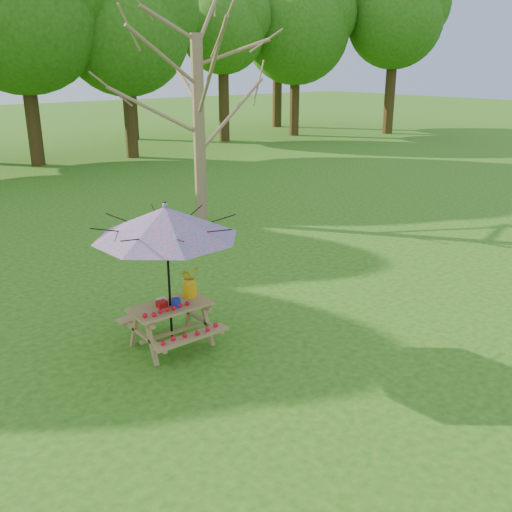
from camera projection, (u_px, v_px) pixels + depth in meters
ground at (442, 501)px, 5.63m from camera, size 120.00×120.00×0.00m
picnic_table at (171, 326)px, 8.59m from camera, size 1.20×1.32×0.67m
patio_umbrella at (166, 222)px, 8.07m from camera, size 2.65×2.65×2.25m
produce_bins at (168, 303)px, 8.44m from camera, size 0.31×0.39×0.13m
tomatoes_row at (167, 310)px, 8.25m from camera, size 0.77×0.13×0.07m
flower_bucket at (189, 280)px, 8.73m from camera, size 0.36×0.34×0.49m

